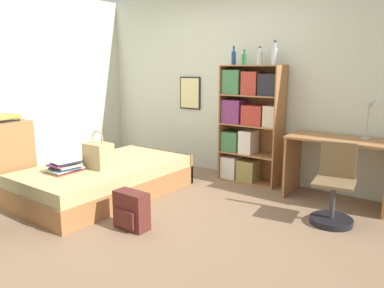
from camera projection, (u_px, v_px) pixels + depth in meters
name	position (u px, v px, depth m)	size (l,w,h in m)	color
ground_plane	(143.00, 206.00, 4.23)	(14.00, 14.00, 0.00)	#84664C
wall_back	(227.00, 84.00, 5.36)	(10.00, 0.09, 2.60)	beige
wall_left	(25.00, 84.00, 5.28)	(0.06, 10.00, 2.60)	beige
bed	(107.00, 179.00, 4.57)	(1.14, 2.03, 0.39)	#A36B3D
handbag	(98.00, 155.00, 4.32)	(0.31, 0.22, 0.44)	tan
book_stack_on_bed	(65.00, 166.00, 4.18)	(0.31, 0.39, 0.13)	#B2382D
dresser	(4.00, 160.00, 4.43)	(0.55, 0.53, 0.93)	#A36B3D
magazine_pile_on_dresser	(2.00, 118.00, 4.30)	(0.34, 0.36, 0.08)	#334C84
bookcase	(248.00, 122.00, 5.00)	(0.82, 0.34, 1.57)	#A36B3D
bottle_green	(234.00, 58.00, 4.99)	(0.06, 0.06, 0.25)	navy
bottle_brown	(244.00, 59.00, 4.83)	(0.06, 0.06, 0.19)	#1E6B2D
bottle_clear	(260.00, 58.00, 4.77)	(0.08, 0.08, 0.23)	#B7BCC1
bottle_blue	(275.00, 55.00, 4.65)	(0.08, 0.08, 0.30)	#B7BCC1
desk	(339.00, 158.00, 4.26)	(1.13, 0.55, 0.76)	#A36B3D
desk_lamp	(371.00, 110.00, 4.07)	(0.15, 0.10, 0.48)	#ADA89E
desk_chair	(333.00, 197.00, 3.74)	(0.43, 0.43, 0.80)	black
backpack	(131.00, 211.00, 3.61)	(0.35, 0.20, 0.37)	#56231E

